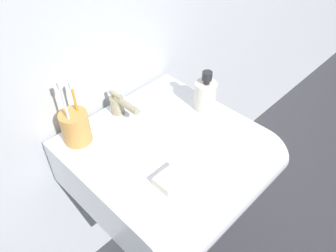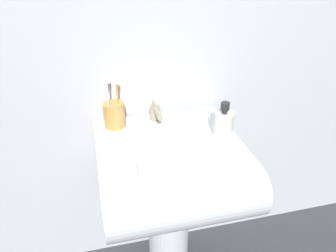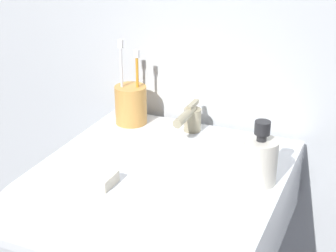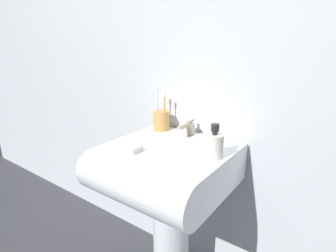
{
  "view_description": "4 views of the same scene",
  "coord_description": "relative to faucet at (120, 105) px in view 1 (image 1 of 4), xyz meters",
  "views": [
    {
      "loc": [
        -0.49,
        -0.52,
        1.46
      ],
      "look_at": [
        0.04,
        -0.0,
        0.8
      ],
      "focal_mm": 35.0,
      "sensor_mm": 36.0,
      "label": 1
    },
    {
      "loc": [
        -0.24,
        -0.97,
        1.43
      ],
      "look_at": [
        0.0,
        0.02,
        0.83
      ],
      "focal_mm": 35.0,
      "sensor_mm": 36.0,
      "label": 2
    },
    {
      "loc": [
        0.41,
        -0.93,
        1.32
      ],
      "look_at": [
        0.01,
        -0.02,
        0.88
      ],
      "focal_mm": 55.0,
      "sensor_mm": 36.0,
      "label": 3
    },
    {
      "loc": [
        0.61,
        -0.87,
        1.2
      ],
      "look_at": [
        -0.03,
        0.01,
        0.87
      ],
      "focal_mm": 28.0,
      "sensor_mm": 36.0,
      "label": 4
    }
  ],
  "objects": [
    {
      "name": "sink_pedestal",
      "position": [
        0.01,
        -0.16,
        -0.52
      ],
      "size": [
        0.17,
        0.17,
        0.61
      ],
      "primitive_type": "cylinder",
      "color": "white",
      "rests_on": "ground"
    },
    {
      "name": "sink_basin",
      "position": [
        0.01,
        -0.22,
        -0.13
      ],
      "size": [
        0.52,
        0.54,
        0.17
      ],
      "color": "white",
      "rests_on": "sink_pedestal"
    },
    {
      "name": "faucet",
      "position": [
        0.0,
        0.0,
        0.0
      ],
      "size": [
        0.04,
        0.13,
        0.07
      ],
      "color": "tan",
      "rests_on": "sink_basin"
    },
    {
      "name": "toothbrush_cup",
      "position": [
        -0.16,
        -0.0,
        0.01
      ],
      "size": [
        0.08,
        0.08,
        0.22
      ],
      "color": "#D19347",
      "rests_on": "sink_basin"
    },
    {
      "name": "soap_bottle",
      "position": [
        0.22,
        -0.17,
        0.01
      ],
      "size": [
        0.07,
        0.07,
        0.14
      ],
      "color": "silver",
      "rests_on": "sink_basin"
    },
    {
      "name": "bar_soap",
      "position": [
        -0.09,
        -0.31,
        -0.03
      ],
      "size": [
        0.08,
        0.06,
        0.02
      ],
      "primitive_type": "cube",
      "color": "silver",
      "rests_on": "sink_basin"
    }
  ]
}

